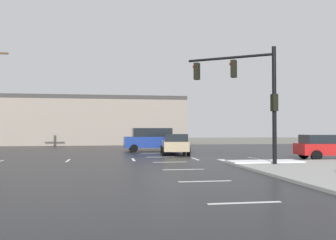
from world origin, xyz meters
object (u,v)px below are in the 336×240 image
Objects in this scene: traffic_signal_mast at (249,87)px; suv_blue at (152,139)px; sedan_red at (330,147)px; sedan_tan at (175,144)px.

suv_blue is at bearing -40.26° from traffic_signal_mast.
traffic_signal_mast is 1.26× the size of suv_blue.
traffic_signal_mast is 7.64m from sedan_red.
sedan_red is at bearing -47.32° from suv_blue.
suv_blue is at bearing 21.50° from sedan_tan.
traffic_signal_mast is 1.32× the size of sedan_tan.
traffic_signal_mast is at bearing -157.75° from sedan_tan.
traffic_signal_mast reaches higher than sedan_red.
traffic_signal_mast is 1.32× the size of sedan_red.
sedan_tan is (1.25, -4.46, -0.24)m from suv_blue.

